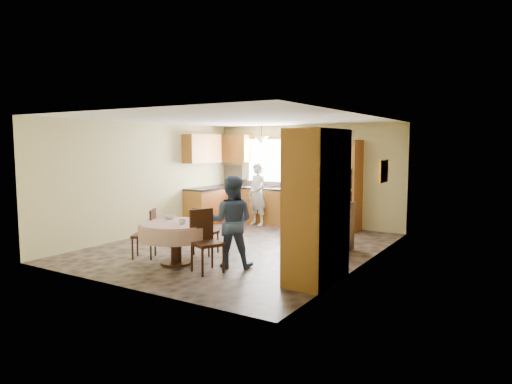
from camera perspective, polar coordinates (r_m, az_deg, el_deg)
The scene contains 36 objects.
floor at distance 9.09m, azimuth -2.04°, elevation -6.86°, with size 5.00×6.00×0.01m, color brown.
ceiling at distance 8.87m, azimuth -2.10°, elevation 9.08°, with size 5.00×6.00×0.01m, color white.
wall_back at distance 11.51m, azimuth 6.24°, elevation 2.12°, with size 5.00×0.02×2.50m, color #C4BB7D.
wall_front at distance 6.62m, azimuth -16.60°, elevation -0.95°, with size 5.00×0.02×2.50m, color #C4BB7D.
wall_left at distance 10.48m, azimuth -13.52°, elevation 1.61°, with size 0.02×6.00×2.50m, color #C4BB7D.
wall_right at distance 7.80m, azimuth 13.41°, elevation 0.15°, with size 0.02×6.00×2.50m, color #C4BB7D.
window at distance 11.93m, azimuth 1.87°, elevation 3.97°, with size 1.40×0.03×1.10m, color white.
curtain_left at distance 12.28m, azimuth -1.30°, elevation 4.26°, with size 0.22×0.02×1.15m, color white.
curtain_right at distance 11.53m, azimuth 4.99°, elevation 4.13°, with size 0.22×0.02×1.15m, color white.
base_cab_back at distance 11.71m, azimuth 1.81°, elevation -1.77°, with size 3.30×0.60×0.88m, color #BA8731.
counter_back at distance 11.66m, azimuth 1.81°, elevation 0.47°, with size 3.30×0.64×0.04m, color black.
base_cab_left at distance 11.72m, azimuth -6.14°, elevation -1.80°, with size 0.60×1.20×0.88m, color #BA8731.
counter_left at distance 11.66m, azimuth -6.16°, elevation 0.44°, with size 0.64×1.20×0.04m, color black.
backsplash at distance 11.89m, azimuth 2.51°, elevation 1.93°, with size 3.30×0.02×0.55m, color #C8AD8D.
wall_cab_left at distance 12.36m, azimuth -2.71°, elevation 5.47°, with size 0.85×0.33×0.72m, color #B36B2C.
wall_cab_right at distance 11.27m, azimuth 6.61°, elevation 5.39°, with size 0.90×0.33×0.72m, color #B36B2C.
wall_cab_side at distance 11.69m, azimuth -6.75°, elevation 5.41°, with size 0.33×1.20×0.72m, color #B36B2C.
oven_tower at distance 10.79m, azimuth 11.05°, elevation 0.77°, with size 0.66×0.62×2.12m, color #BA8731.
oven_upper at distance 10.48m, azimuth 10.46°, elevation 1.67°, with size 0.56×0.01×0.45m, color black.
oven_lower at distance 10.53m, azimuth 10.41°, elevation -1.04°, with size 0.56×0.01×0.45m, color black.
pendant at distance 11.51m, azimuth 0.68°, elevation 6.49°, with size 0.36×0.36×0.18m, color beige.
sideboard at distance 9.02m, azimuth 8.25°, elevation -4.19°, with size 1.22×0.50×0.87m, color #3A1D0F.
space_heater at distance 8.52m, azimuth 9.59°, elevation -5.82°, with size 0.42×0.29×0.58m, color black.
cupboard at distance 6.71m, azimuth 7.64°, elevation -1.77°, with size 0.59×1.17×2.24m, color #BA8731.
dining_table at distance 7.84m, azimuth -9.99°, elevation -4.93°, with size 1.24×1.24×0.71m.
chair_left at distance 8.35m, azimuth -13.39°, elevation -4.79°, with size 0.52×0.52×0.87m.
chair_back at distance 8.41m, azimuth -6.56°, elevation -4.60°, with size 0.41×0.41×0.87m.
chair_right at distance 7.32m, azimuth -6.41°, elevation -5.65°, with size 0.57×0.57×0.99m.
framed_picture at distance 8.91m, azimuth 15.62°, elevation 2.53°, with size 0.06×0.52×0.43m.
microwave at distance 11.08m, azimuth 6.84°, elevation 1.09°, with size 0.59×0.40×0.32m, color silver.
person_sink at distance 11.36m, azimuth 0.20°, elevation -0.29°, with size 0.57×0.37×1.56m, color silver.
person_dining at distance 7.52m, azimuth -3.06°, elevation -3.72°, with size 0.73×0.57×1.51m, color #374E78.
bowl_sideboard at distance 9.12m, azimuth 5.98°, elevation -1.12°, with size 0.21×0.21×0.05m, color #B2B2B2.
bottle_sideboard at distance 8.81m, azimuth 10.38°, elevation -0.53°, with size 0.13×0.13×0.33m, color silver.
cup_table at distance 7.64m, azimuth -9.21°, elevation -3.67°, with size 0.11×0.11×0.09m, color #B2B2B2.
bowl_table at distance 8.23m, azimuth -10.67°, elevation -3.10°, with size 0.19×0.19×0.06m, color #B2B2B2.
Camera 1 is at (4.91, -7.38, 2.02)m, focal length 32.00 mm.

